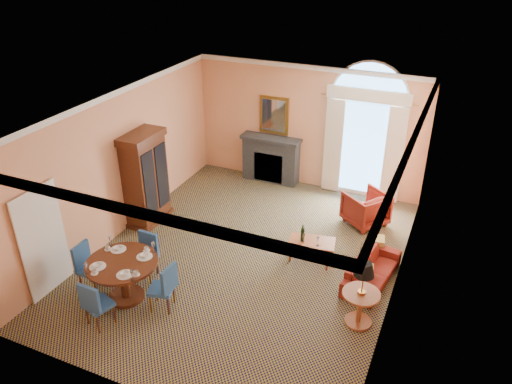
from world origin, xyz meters
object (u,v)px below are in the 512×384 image
at_px(armoire, 146,180).
at_px(armchair, 365,208).
at_px(side_table, 362,287).
at_px(coffee_table, 311,243).
at_px(dining_table, 123,271).
at_px(sofa, 372,270).

bearing_deg(armoire, armchair, 21.91).
bearing_deg(armchair, side_table, 48.23).
height_order(armoire, armchair, armoire).
relative_size(armoire, side_table, 1.75).
xyz_separation_m(coffee_table, side_table, (1.34, -1.42, 0.33)).
bearing_deg(side_table, coffee_table, 133.50).
bearing_deg(coffee_table, dining_table, -148.47).
bearing_deg(coffee_table, armchair, 59.70).
bearing_deg(armoire, dining_table, -64.36).
bearing_deg(armchair, dining_table, -0.82).
distance_m(armoire, coffee_table, 4.02).
relative_size(armoire, coffee_table, 2.15).
xyz_separation_m(dining_table, sofa, (4.05, 2.34, -0.36)).
relative_size(dining_table, side_table, 1.04).
height_order(dining_table, sofa, dining_table).
xyz_separation_m(dining_table, side_table, (4.10, 1.08, 0.17)).
bearing_deg(sofa, dining_table, 128.61).
height_order(armchair, side_table, side_table).
distance_m(armoire, sofa, 5.34).
bearing_deg(armoire, coffee_table, -0.68).
bearing_deg(side_table, sofa, 92.28).
height_order(dining_table, coffee_table, dining_table).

